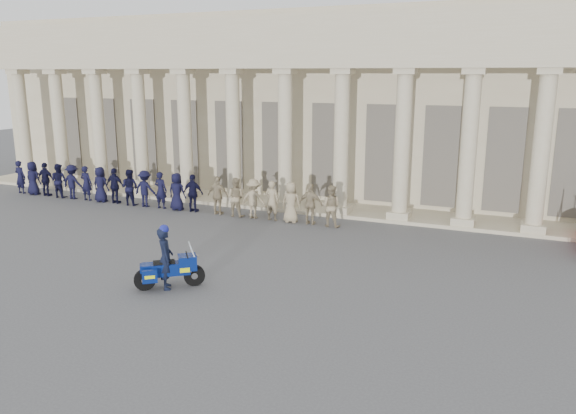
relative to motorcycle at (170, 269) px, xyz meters
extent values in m
plane|color=#4B4B4E|center=(0.67, 2.05, -0.57)|extent=(90.00, 90.00, 0.00)
cube|color=#BAAC8B|center=(0.67, 17.05, 3.93)|extent=(40.00, 10.00, 9.00)
cube|color=#BAAC8B|center=(0.67, 10.85, -0.49)|extent=(40.00, 2.60, 0.15)
cube|color=#BAAC8B|center=(0.67, 10.05, 6.22)|extent=(35.80, 1.00, 1.00)
cube|color=#BAAC8B|center=(0.67, 10.05, 7.32)|extent=(35.80, 1.00, 1.20)
cube|color=#BAAC8B|center=(-16.23, 10.05, -0.27)|extent=(0.90, 0.90, 0.30)
cylinder|color=#BAAC8B|center=(-16.23, 10.05, 2.68)|extent=(0.64, 0.64, 5.60)
cube|color=#BAAC8B|center=(-16.23, 10.05, 5.60)|extent=(0.85, 0.85, 0.24)
cube|color=#BAAC8B|center=(-13.63, 10.05, -0.27)|extent=(0.90, 0.90, 0.30)
cylinder|color=#BAAC8B|center=(-13.63, 10.05, 2.68)|extent=(0.64, 0.64, 5.60)
cube|color=#BAAC8B|center=(-13.63, 10.05, 5.60)|extent=(0.85, 0.85, 0.24)
cube|color=#BAAC8B|center=(-11.03, 10.05, -0.27)|extent=(0.90, 0.90, 0.30)
cylinder|color=#BAAC8B|center=(-11.03, 10.05, 2.68)|extent=(0.64, 0.64, 5.60)
cube|color=#BAAC8B|center=(-11.03, 10.05, 5.60)|extent=(0.85, 0.85, 0.24)
cube|color=#BAAC8B|center=(-8.43, 10.05, -0.27)|extent=(0.90, 0.90, 0.30)
cylinder|color=#BAAC8B|center=(-8.43, 10.05, 2.68)|extent=(0.64, 0.64, 5.60)
cube|color=#BAAC8B|center=(-8.43, 10.05, 5.60)|extent=(0.85, 0.85, 0.24)
cube|color=#BAAC8B|center=(-5.83, 10.05, -0.27)|extent=(0.90, 0.90, 0.30)
cylinder|color=#BAAC8B|center=(-5.83, 10.05, 2.68)|extent=(0.64, 0.64, 5.60)
cube|color=#BAAC8B|center=(-5.83, 10.05, 5.60)|extent=(0.85, 0.85, 0.24)
cube|color=#BAAC8B|center=(-3.23, 10.05, -0.27)|extent=(0.90, 0.90, 0.30)
cylinder|color=#BAAC8B|center=(-3.23, 10.05, 2.68)|extent=(0.64, 0.64, 5.60)
cube|color=#BAAC8B|center=(-3.23, 10.05, 5.60)|extent=(0.85, 0.85, 0.24)
cube|color=#BAAC8B|center=(-0.63, 10.05, -0.27)|extent=(0.90, 0.90, 0.30)
cylinder|color=#BAAC8B|center=(-0.63, 10.05, 2.68)|extent=(0.64, 0.64, 5.60)
cube|color=#BAAC8B|center=(-0.63, 10.05, 5.60)|extent=(0.85, 0.85, 0.24)
cube|color=#BAAC8B|center=(1.97, 10.05, -0.27)|extent=(0.90, 0.90, 0.30)
cylinder|color=#BAAC8B|center=(1.97, 10.05, 2.68)|extent=(0.64, 0.64, 5.60)
cube|color=#BAAC8B|center=(1.97, 10.05, 5.60)|extent=(0.85, 0.85, 0.24)
cube|color=#BAAC8B|center=(4.57, 10.05, -0.27)|extent=(0.90, 0.90, 0.30)
cylinder|color=#BAAC8B|center=(4.57, 10.05, 2.68)|extent=(0.64, 0.64, 5.60)
cube|color=#BAAC8B|center=(4.57, 10.05, 5.60)|extent=(0.85, 0.85, 0.24)
cube|color=#BAAC8B|center=(7.17, 10.05, -0.27)|extent=(0.90, 0.90, 0.30)
cylinder|color=#BAAC8B|center=(7.17, 10.05, 2.68)|extent=(0.64, 0.64, 5.60)
cube|color=#BAAC8B|center=(7.17, 10.05, 5.60)|extent=(0.85, 0.85, 0.24)
cube|color=#BAAC8B|center=(9.77, 10.05, -0.27)|extent=(0.90, 0.90, 0.30)
cylinder|color=#BAAC8B|center=(9.77, 10.05, 2.68)|extent=(0.64, 0.64, 5.60)
cube|color=#BAAC8B|center=(9.77, 10.05, 5.60)|extent=(0.85, 0.85, 0.24)
cube|color=black|center=(-14.93, 12.07, 1.98)|extent=(1.30, 0.12, 4.20)
cube|color=black|center=(-12.33, 12.07, 1.98)|extent=(1.30, 0.12, 4.20)
cube|color=black|center=(-9.73, 12.07, 1.98)|extent=(1.30, 0.12, 4.20)
cube|color=black|center=(-7.13, 12.07, 1.98)|extent=(1.30, 0.12, 4.20)
cube|color=black|center=(-4.53, 12.07, 1.98)|extent=(1.30, 0.12, 4.20)
cube|color=black|center=(-1.93, 12.07, 1.98)|extent=(1.30, 0.12, 4.20)
cube|color=black|center=(0.67, 12.07, 1.98)|extent=(1.30, 0.12, 4.20)
cube|color=black|center=(3.27, 12.07, 1.98)|extent=(1.30, 0.12, 4.20)
cube|color=black|center=(5.87, 12.07, 1.98)|extent=(1.30, 0.12, 4.20)
cube|color=black|center=(8.47, 12.07, 1.98)|extent=(1.30, 0.12, 4.20)
cube|color=black|center=(11.07, 12.07, 1.98)|extent=(1.30, 0.12, 4.20)
imported|color=black|center=(-14.76, 8.18, 0.29)|extent=(0.62, 0.41, 1.71)
imported|color=black|center=(-13.89, 8.18, 0.29)|extent=(0.84, 0.54, 1.71)
imported|color=black|center=(-13.02, 8.18, 0.29)|extent=(1.00, 0.42, 1.71)
imported|color=black|center=(-12.15, 8.18, 0.29)|extent=(0.83, 0.65, 1.71)
imported|color=black|center=(-11.28, 8.18, 0.29)|extent=(1.11, 0.64, 1.71)
imported|color=black|center=(-10.41, 8.18, 0.29)|extent=(0.62, 0.41, 1.71)
imported|color=black|center=(-9.54, 8.18, 0.29)|extent=(0.84, 0.54, 1.71)
imported|color=black|center=(-8.67, 8.18, 0.29)|extent=(1.00, 0.42, 1.71)
imported|color=black|center=(-7.80, 8.18, 0.29)|extent=(0.83, 0.65, 1.71)
imported|color=black|center=(-6.93, 8.18, 0.29)|extent=(1.11, 0.64, 1.71)
imported|color=black|center=(-6.06, 8.18, 0.29)|extent=(0.62, 0.41, 1.71)
imported|color=black|center=(-5.19, 8.18, 0.29)|extent=(0.84, 0.54, 1.71)
imported|color=black|center=(-4.32, 8.18, 0.29)|extent=(1.00, 0.42, 1.71)
imported|color=gray|center=(-3.05, 8.18, 0.29)|extent=(1.00, 0.42, 1.71)
imported|color=gray|center=(-2.18, 8.18, 0.29)|extent=(0.83, 0.65, 1.71)
imported|color=gray|center=(-1.31, 8.18, 0.29)|extent=(1.11, 0.64, 1.71)
imported|color=gray|center=(-0.44, 8.18, 0.29)|extent=(0.62, 0.41, 1.71)
imported|color=gray|center=(0.43, 8.18, 0.29)|extent=(0.84, 0.54, 1.71)
imported|color=gray|center=(1.30, 8.18, 0.29)|extent=(1.00, 0.42, 1.71)
imported|color=gray|center=(2.17, 8.18, 0.29)|extent=(0.83, 0.65, 1.71)
cylinder|color=black|center=(0.55, 0.42, -0.25)|extent=(0.57, 0.48, 0.62)
cylinder|color=black|center=(-0.57, -0.44, -0.25)|extent=(0.57, 0.48, 0.62)
cube|color=navy|center=(0.02, 0.02, 0.02)|extent=(1.10, 0.97, 0.36)
cube|color=navy|center=(0.40, 0.30, 0.17)|extent=(0.71, 0.70, 0.42)
cube|color=silver|center=(0.40, 0.30, -0.05)|extent=(0.34, 0.35, 0.11)
cube|color=#B2BFCC|center=(0.53, 0.40, 0.49)|extent=(0.42, 0.46, 0.50)
cube|color=black|center=(-0.13, -0.10, 0.21)|extent=(0.68, 0.63, 0.09)
cube|color=navy|center=(-0.54, -0.41, 0.09)|extent=(0.46, 0.45, 0.21)
cube|color=navy|center=(-0.28, -0.60, -0.05)|extent=(0.46, 0.42, 0.38)
cube|color=#EFFE0D|center=(-0.28, -0.60, -0.05)|extent=(0.36, 0.35, 0.09)
cube|color=navy|center=(-0.65, -0.12, -0.05)|extent=(0.46, 0.42, 0.38)
cube|color=#EFFE0D|center=(-0.65, -0.12, -0.05)|extent=(0.36, 0.35, 0.09)
cylinder|color=silver|center=(-0.49, -0.09, -0.28)|extent=(0.51, 0.42, 0.09)
cylinder|color=black|center=(0.40, 0.30, 0.40)|extent=(0.43, 0.54, 0.03)
imported|color=black|center=(-0.09, -0.07, 0.35)|extent=(0.75, 0.79, 1.82)
sphere|color=navy|center=(-0.09, -0.07, 1.21)|extent=(0.28, 0.28, 0.28)
camera|label=1|loc=(9.08, -12.87, 5.53)|focal=35.00mm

